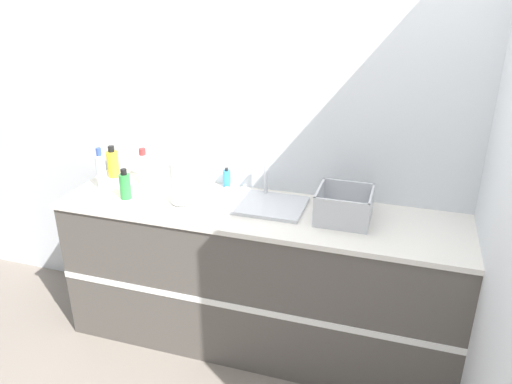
{
  "coord_description": "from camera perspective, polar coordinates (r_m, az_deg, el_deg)",
  "views": [
    {
      "loc": [
        0.76,
        -2.17,
        2.16
      ],
      "look_at": [
        -0.01,
        0.27,
        1.05
      ],
      "focal_mm": 35.0,
      "sensor_mm": 36.0,
      "label": 1
    }
  ],
  "objects": [
    {
      "name": "dish_rack",
      "position": [
        2.76,
        10.01,
        -1.86
      ],
      "size": [
        0.29,
        0.29,
        0.17
      ],
      "color": "#B7BABF",
      "rests_on": "counter_cabinet"
    },
    {
      "name": "bottle_white_spray",
      "position": [
        3.26,
        -12.7,
        2.69
      ],
      "size": [
        0.08,
        0.08,
        0.23
      ],
      "color": "white",
      "rests_on": "counter_cabinet"
    },
    {
      "name": "ground_plane",
      "position": [
        3.15,
        -1.43,
        -19.73
      ],
      "size": [
        12.0,
        12.0,
        0.0
      ],
      "primitive_type": "plane",
      "color": "slate"
    },
    {
      "name": "sink",
      "position": [
        2.9,
        0.33,
        -1.18
      ],
      "size": [
        0.54,
        0.33,
        0.26
      ],
      "color": "silver",
      "rests_on": "counter_cabinet"
    },
    {
      "name": "bottle_yellow",
      "position": [
        3.42,
        -16.04,
        3.17
      ],
      "size": [
        0.07,
        0.07,
        0.21
      ],
      "color": "yellow",
      "rests_on": "counter_cabinet"
    },
    {
      "name": "counter_cabinet",
      "position": [
        3.09,
        0.28,
        -9.8
      ],
      "size": [
        2.37,
        0.62,
        0.93
      ],
      "color": "#514C47",
      "rests_on": "ground_plane"
    },
    {
      "name": "bottle_green",
      "position": [
        3.07,
        -14.73,
        0.71
      ],
      "size": [
        0.07,
        0.07,
        0.19
      ],
      "color": "#2D8C3D",
      "rests_on": "counter_cabinet"
    },
    {
      "name": "bottle_clear",
      "position": [
        3.24,
        -17.28,
        2.33
      ],
      "size": [
        0.06,
        0.06,
        0.26
      ],
      "color": "silver",
      "rests_on": "counter_cabinet"
    },
    {
      "name": "wall_back",
      "position": [
        3.02,
        2.17,
        6.93
      ],
      "size": [
        4.75,
        0.06,
        2.6
      ],
      "color": "silver",
      "rests_on": "ground_plane"
    },
    {
      "name": "paper_towel_roll",
      "position": [
        2.91,
        -8.58,
        1.04
      ],
      "size": [
        0.12,
        0.12,
        0.26
      ],
      "color": "#4C4C51",
      "rests_on": "counter_cabinet"
    },
    {
      "name": "soap_dispenser",
      "position": [
        3.14,
        -3.36,
        1.52
      ],
      "size": [
        0.05,
        0.05,
        0.13
      ],
      "color": "#338CCC",
      "rests_on": "counter_cabinet"
    },
    {
      "name": "wall_right",
      "position": [
        2.65,
        26.07,
        2.06
      ],
      "size": [
        0.06,
        2.59,
        2.6
      ],
      "color": "silver",
      "rests_on": "ground_plane"
    }
  ]
}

